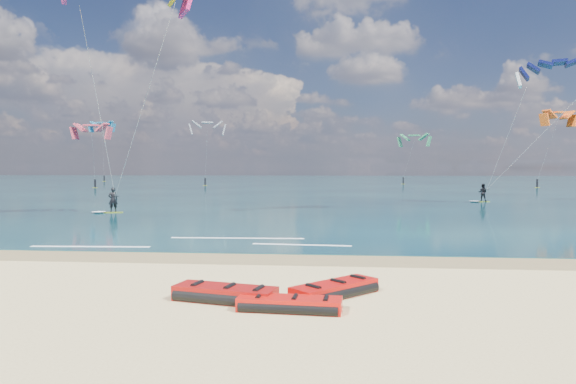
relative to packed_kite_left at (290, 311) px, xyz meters
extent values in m
plane|color=tan|center=(-5.46, 43.61, 0.00)|extent=(320.00, 320.00, 0.00)
cube|color=olive|center=(-5.46, 6.61, 0.00)|extent=(320.00, 2.40, 0.01)
cube|color=#08232F|center=(-5.46, 107.61, 0.02)|extent=(320.00, 200.00, 0.04)
cube|color=#AFD719|center=(-15.12, 24.36, 0.07)|extent=(1.42, 0.81, 0.06)
imported|color=black|center=(-15.12, 24.36, 0.99)|extent=(0.78, 0.71, 1.80)
cylinder|color=black|center=(-14.82, 24.06, 1.25)|extent=(0.54, 0.20, 0.04)
cube|color=#A2C81E|center=(15.24, 39.24, 0.07)|extent=(1.40, 0.80, 0.06)
imported|color=black|center=(15.24, 39.24, 0.93)|extent=(1.02, 0.93, 1.69)
cylinder|color=black|center=(15.54, 38.94, 1.23)|extent=(0.53, 0.20, 0.04)
cube|color=white|center=(-9.07, 8.61, 0.04)|extent=(5.02, 0.51, 0.01)
cube|color=white|center=(-0.37, 9.91, 0.04)|extent=(4.24, 0.54, 0.01)
cube|color=white|center=(-3.48, 11.71, 0.04)|extent=(6.23, 0.47, 0.01)
camera|label=1|loc=(1.04, -11.67, 3.30)|focal=32.00mm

